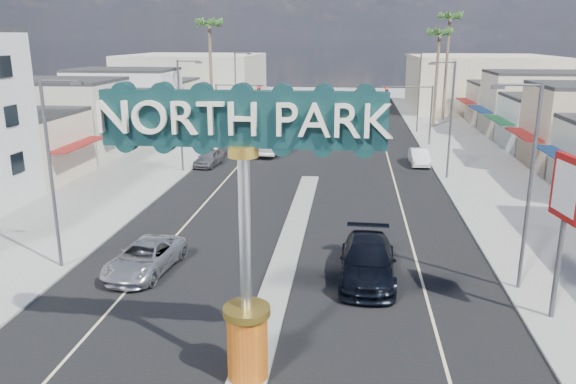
% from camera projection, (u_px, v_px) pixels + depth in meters
% --- Properties ---
extents(ground, '(160.00, 160.00, 0.00)m').
position_uv_depth(ground, '(311.00, 175.00, 45.03)').
color(ground, gray).
rests_on(ground, ground).
extents(road, '(20.00, 120.00, 0.01)m').
position_uv_depth(road, '(311.00, 175.00, 45.02)').
color(road, black).
rests_on(road, ground).
extents(median_island, '(1.30, 30.00, 0.16)m').
position_uv_depth(median_island, '(289.00, 246.00, 29.69)').
color(median_island, gray).
rests_on(median_island, ground).
extents(sidewalk_left, '(8.00, 120.00, 0.12)m').
position_uv_depth(sidewalk_left, '(143.00, 170.00, 46.54)').
color(sidewalk_left, gray).
rests_on(sidewalk_left, ground).
extents(sidewalk_right, '(8.00, 120.00, 0.12)m').
position_uv_depth(sidewalk_right, '(491.00, 179.00, 43.48)').
color(sidewalk_right, gray).
rests_on(sidewalk_right, ground).
extents(storefront_row_left, '(12.00, 42.00, 6.00)m').
position_uv_depth(storefront_row_left, '(94.00, 112.00, 59.28)').
color(storefront_row_left, beige).
rests_on(storefront_row_left, ground).
extents(storefront_row_right, '(12.00, 42.00, 6.00)m').
position_uv_depth(storefront_row_right, '(570.00, 120.00, 54.05)').
color(storefront_row_right, '#B7B29E').
rests_on(storefront_row_right, ground).
extents(backdrop_far_left, '(20.00, 20.00, 8.00)m').
position_uv_depth(backdrop_far_left, '(195.00, 80.00, 89.42)').
color(backdrop_far_left, '#B7B29E').
rests_on(backdrop_far_left, ground).
extents(backdrop_far_right, '(20.00, 20.00, 8.00)m').
position_uv_depth(backdrop_far_right, '(479.00, 83.00, 84.62)').
color(backdrop_far_right, beige).
rests_on(backdrop_far_right, ground).
extents(gateway_sign, '(8.20, 1.50, 9.15)m').
position_uv_depth(gateway_sign, '(244.00, 206.00, 16.62)').
color(gateway_sign, '#B72D0E').
rests_on(gateway_sign, median_island).
extents(traffic_signal_left, '(5.09, 0.45, 6.00)m').
position_uv_depth(traffic_signal_left, '(234.00, 101.00, 58.28)').
color(traffic_signal_left, '#47474C').
rests_on(traffic_signal_left, ground).
extents(traffic_signal_right, '(5.09, 0.45, 6.00)m').
position_uv_depth(traffic_signal_right, '(413.00, 103.00, 56.27)').
color(traffic_signal_right, '#47474C').
rests_on(traffic_signal_right, ground).
extents(streetlight_l_near, '(2.03, 0.22, 9.00)m').
position_uv_depth(streetlight_l_near, '(53.00, 166.00, 25.66)').
color(streetlight_l_near, '#47474C').
rests_on(streetlight_l_near, ground).
extents(streetlight_l_mid, '(2.03, 0.22, 9.00)m').
position_uv_depth(streetlight_l_mid, '(182.00, 110.00, 44.80)').
color(streetlight_l_mid, '#47474C').
rests_on(streetlight_l_mid, ground).
extents(streetlight_l_far, '(2.03, 0.22, 9.00)m').
position_uv_depth(streetlight_l_far, '(237.00, 87.00, 65.86)').
color(streetlight_l_far, '#47474C').
rests_on(streetlight_l_far, ground).
extents(streetlight_r_near, '(2.03, 0.22, 9.00)m').
position_uv_depth(streetlight_r_near, '(527.00, 178.00, 23.39)').
color(streetlight_r_near, '#47474C').
rests_on(streetlight_r_near, ground).
extents(streetlight_r_mid, '(2.03, 0.22, 9.00)m').
position_uv_depth(streetlight_r_mid, '(449.00, 114.00, 42.53)').
color(streetlight_r_mid, '#47474C').
rests_on(streetlight_r_mid, ground).
extents(streetlight_r_far, '(2.03, 0.22, 9.00)m').
position_uv_depth(streetlight_r_far, '(418.00, 88.00, 63.59)').
color(streetlight_r_far, '#47474C').
rests_on(streetlight_r_far, ground).
extents(palm_left_far, '(2.60, 2.60, 13.10)m').
position_uv_depth(palm_left_far, '(209.00, 29.00, 62.50)').
color(palm_left_far, brown).
rests_on(palm_left_far, ground).
extents(palm_right_mid, '(2.60, 2.60, 12.10)m').
position_uv_depth(palm_right_mid, '(439.00, 38.00, 65.65)').
color(palm_right_mid, brown).
rests_on(palm_right_mid, ground).
extents(palm_right_far, '(2.60, 2.60, 14.10)m').
position_uv_depth(palm_right_far, '(450.00, 23.00, 70.70)').
color(palm_right_far, brown).
rests_on(palm_right_far, ground).
extents(suv_left, '(3.00, 5.45, 1.45)m').
position_uv_depth(suv_left, '(145.00, 258.00, 26.40)').
color(suv_left, '#B1B1B6').
rests_on(suv_left, ground).
extents(suv_right, '(2.62, 6.17, 1.77)m').
position_uv_depth(suv_right, '(368.00, 261.00, 25.59)').
color(suv_right, black).
rests_on(suv_right, ground).
extents(car_parked_left, '(2.17, 4.28, 1.40)m').
position_uv_depth(car_parked_left, '(209.00, 158.00, 48.14)').
color(car_parked_left, slate).
rests_on(car_parked_left, ground).
extents(car_parked_right, '(1.55, 4.28, 1.40)m').
position_uv_depth(car_parked_right, '(419.00, 157.00, 48.49)').
color(car_parked_right, white).
rests_on(car_parked_right, ground).
extents(city_bus, '(4.59, 13.37, 3.65)m').
position_uv_depth(city_bus, '(275.00, 129.00, 56.04)').
color(city_bus, white).
rests_on(city_bus, ground).
extents(bank_pylon_sign, '(0.56, 2.03, 6.45)m').
position_uv_depth(bank_pylon_sign, '(567.00, 198.00, 20.81)').
color(bank_pylon_sign, '#47474C').
rests_on(bank_pylon_sign, sidewalk_right).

